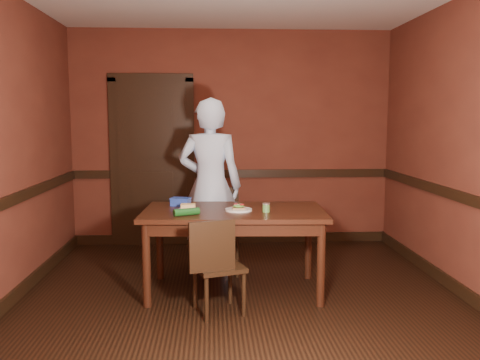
{
  "coord_description": "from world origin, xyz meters",
  "views": [
    {
      "loc": [
        -0.25,
        -4.18,
        1.61
      ],
      "look_at": [
        0.0,
        0.35,
        1.05
      ],
      "focal_mm": 38.0,
      "sensor_mm": 36.0,
      "label": 1
    }
  ],
  "objects": [
    {
      "name": "floor",
      "position": [
        0.0,
        0.0,
        0.0
      ],
      "size": [
        4.0,
        4.5,
        0.01
      ],
      "primitive_type": "cube",
      "color": "black",
      "rests_on": "ground"
    },
    {
      "name": "wall_back",
      "position": [
        0.0,
        2.25,
        1.35
      ],
      "size": [
        4.0,
        0.02,
        2.7
      ],
      "primitive_type": "cube",
      "color": "#5E281C",
      "rests_on": "ground"
    },
    {
      "name": "wall_front",
      "position": [
        0.0,
        -2.25,
        1.35
      ],
      "size": [
        4.0,
        0.02,
        2.7
      ],
      "primitive_type": "cube",
      "color": "#5E281C",
      "rests_on": "ground"
    },
    {
      "name": "wall_right",
      "position": [
        2.0,
        0.0,
        1.35
      ],
      "size": [
        0.02,
        4.5,
        2.7
      ],
      "primitive_type": "cube",
      "color": "#5E281C",
      "rests_on": "ground"
    },
    {
      "name": "dado_back",
      "position": [
        0.0,
        2.23,
        0.9
      ],
      "size": [
        4.0,
        0.03,
        0.1
      ],
      "primitive_type": "cube",
      "color": "black",
      "rests_on": "ground"
    },
    {
      "name": "dado_left",
      "position": [
        -1.99,
        0.0,
        0.9
      ],
      "size": [
        0.03,
        4.5,
        0.1
      ],
      "primitive_type": "cube",
      "color": "black",
      "rests_on": "ground"
    },
    {
      "name": "dado_right",
      "position": [
        1.99,
        0.0,
        0.9
      ],
      "size": [
        0.03,
        4.5,
        0.1
      ],
      "primitive_type": "cube",
      "color": "black",
      "rests_on": "ground"
    },
    {
      "name": "baseboard_back",
      "position": [
        0.0,
        2.23,
        0.06
      ],
      "size": [
        4.0,
        0.03,
        0.12
      ],
      "primitive_type": "cube",
      "color": "black",
      "rests_on": "ground"
    },
    {
      "name": "baseboard_left",
      "position": [
        -1.99,
        0.0,
        0.06
      ],
      "size": [
        0.03,
        4.5,
        0.12
      ],
      "primitive_type": "cube",
      "color": "black",
      "rests_on": "ground"
    },
    {
      "name": "baseboard_right",
      "position": [
        1.99,
        0.0,
        0.06
      ],
      "size": [
        0.03,
        4.5,
        0.12
      ],
      "primitive_type": "cube",
      "color": "black",
      "rests_on": "ground"
    },
    {
      "name": "door",
      "position": [
        -1.0,
        2.22,
        1.09
      ],
      "size": [
        1.05,
        0.07,
        2.2
      ],
      "color": "black",
      "rests_on": "ground"
    },
    {
      "name": "dining_table",
      "position": [
        -0.05,
        0.39,
        0.39
      ],
      "size": [
        1.69,
        1.0,
        0.77
      ],
      "primitive_type": "cube",
      "rotation": [
        0.0,
        0.0,
        -0.05
      ],
      "color": "black",
      "rests_on": "floor"
    },
    {
      "name": "chair_far",
      "position": [
        -0.19,
        0.95,
        0.44
      ],
      "size": [
        0.44,
        0.44,
        0.87
      ],
      "primitive_type": null,
      "rotation": [
        0.0,
        0.0,
        0.1
      ],
      "color": "black",
      "rests_on": "floor"
    },
    {
      "name": "chair_near",
      "position": [
        -0.2,
        -0.13,
        0.4
      ],
      "size": [
        0.48,
        0.48,
        0.81
      ],
      "primitive_type": null,
      "rotation": [
        0.0,
        0.0,
        3.46
      ],
      "color": "black",
      "rests_on": "floor"
    },
    {
      "name": "person",
      "position": [
        -0.27,
        1.05,
        0.9
      ],
      "size": [
        0.72,
        0.52,
        1.81
      ],
      "primitive_type": "imported",
      "rotation": [
        0.0,
        0.0,
        3.0
      ],
      "color": "silver",
      "rests_on": "floor"
    },
    {
      "name": "sandwich_plate",
      "position": [
        -0.01,
        0.34,
        0.79
      ],
      "size": [
        0.24,
        0.24,
        0.06
      ],
      "rotation": [
        0.0,
        0.0,
        0.32
      ],
      "color": "white",
      "rests_on": "dining_table"
    },
    {
      "name": "sauce_jar",
      "position": [
        0.23,
        0.25,
        0.81
      ],
      "size": [
        0.07,
        0.07,
        0.08
      ],
      "rotation": [
        0.0,
        0.0,
        0.25
      ],
      "color": "#53883E",
      "rests_on": "dining_table"
    },
    {
      "name": "cheese_saucer",
      "position": [
        -0.47,
        0.41,
        0.79
      ],
      "size": [
        0.18,
        0.18,
        0.05
      ],
      "rotation": [
        0.0,
        0.0,
        -0.33
      ],
      "color": "white",
      "rests_on": "dining_table"
    },
    {
      "name": "food_tub",
      "position": [
        -0.55,
        0.63,
        0.81
      ],
      "size": [
        0.21,
        0.17,
        0.08
      ],
      "rotation": [
        0.0,
        0.0,
        -0.3
      ],
      "color": "#2746B4",
      "rests_on": "dining_table"
    },
    {
      "name": "wrapped_veg",
      "position": [
        -0.47,
        0.13,
        0.8
      ],
      "size": [
        0.23,
        0.15,
        0.06
      ],
      "primitive_type": "cylinder",
      "rotation": [
        0.0,
        1.57,
        0.4
      ],
      "color": "#154818",
      "rests_on": "dining_table"
    }
  ]
}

